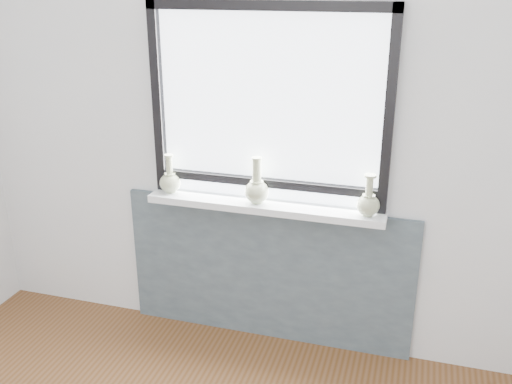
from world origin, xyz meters
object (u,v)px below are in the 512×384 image
(windowsill, at_px, (264,206))
(vase_c, at_px, (368,203))
(vase_b, at_px, (257,189))
(vase_a, at_px, (170,181))

(windowsill, bearing_deg, vase_c, -1.69)
(vase_b, bearing_deg, vase_c, -0.79)
(windowsill, bearing_deg, vase_a, 179.51)
(windowsill, bearing_deg, vase_b, -168.73)
(vase_a, bearing_deg, vase_c, -1.09)
(vase_b, distance_m, vase_c, 0.60)
(vase_a, height_order, vase_b, vase_b)
(windowsill, xyz_separation_m, vase_c, (0.56, -0.02, 0.09))
(vase_b, xyz_separation_m, vase_c, (0.60, -0.01, -0.01))
(vase_c, bearing_deg, vase_a, 178.91)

